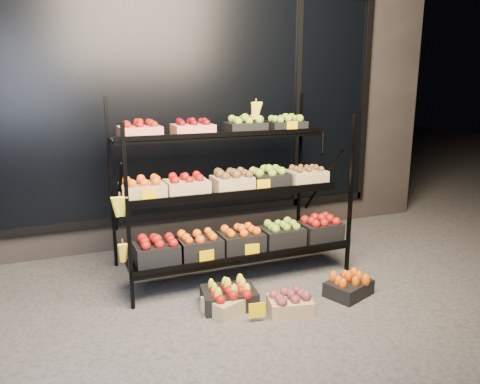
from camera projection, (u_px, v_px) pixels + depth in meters
name	position (u px, v px, depth m)	size (l,w,h in m)	color
ground	(258.00, 296.00, 3.99)	(24.00, 24.00, 0.00)	#514F4C
building	(175.00, 84.00, 5.92)	(6.00, 2.08, 3.50)	#2D2826
display_rack	(231.00, 192.00, 4.34)	(2.18, 1.02, 1.71)	black
tag_floor_a	(257.00, 315.00, 3.55)	(0.13, 0.01, 0.12)	#E8B100
floor_crate_left	(229.00, 300.00, 3.73)	(0.44, 0.39, 0.19)	tan
floor_crate_midleft	(229.00, 295.00, 3.79)	(0.47, 0.37, 0.21)	black
floor_crate_midright	(290.00, 302.00, 3.70)	(0.39, 0.32, 0.18)	tan
floor_crate_right	(349.00, 285.00, 3.99)	(0.45, 0.39, 0.19)	black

